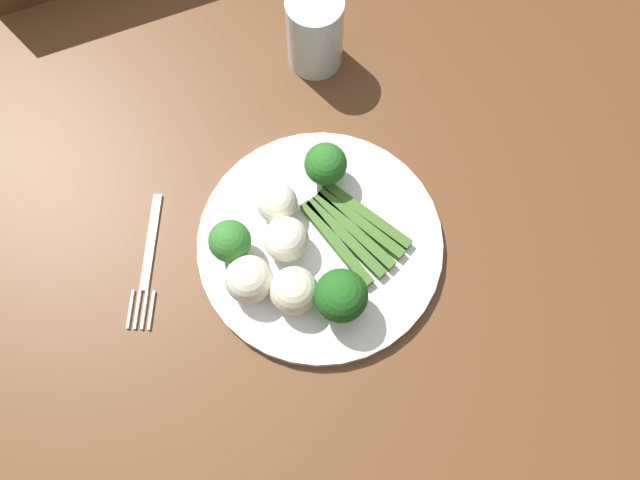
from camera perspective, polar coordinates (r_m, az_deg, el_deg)
name	(u,v)px	position (r m, az deg, el deg)	size (l,w,h in m)	color
ground_plane	(292,376)	(1.49, -2.42, -11.63)	(6.00, 6.00, 0.02)	tan
dining_table	(273,305)	(0.87, -4.10, -5.61)	(1.30, 0.89, 0.73)	brown
chair	(150,20)	(1.27, -14.47, 17.90)	(0.48, 0.48, 0.87)	brown
plate	(320,244)	(0.77, 0.00, -0.31)	(0.29, 0.29, 0.01)	white
asparagus_bundle	(352,230)	(0.76, 2.82, 0.84)	(0.12, 0.14, 0.01)	#3D6626
broccoli_back_right	(341,296)	(0.70, 1.83, -4.86)	(0.06, 0.06, 0.07)	#4C7F2B
broccoli_right	(326,164)	(0.76, 0.49, 6.55)	(0.05, 0.05, 0.06)	#568E33
broccoli_outer_edge	(230,241)	(0.73, -7.78, -0.12)	(0.05, 0.05, 0.06)	#609E3D
cauliflower_mid	(294,291)	(0.72, -2.26, -4.40)	(0.05, 0.05, 0.05)	beige
cauliflower_front_left	(277,203)	(0.76, -3.73, 3.19)	(0.05, 0.05, 0.05)	silver
cauliflower_left	(286,239)	(0.74, -2.95, 0.07)	(0.05, 0.05, 0.05)	white
cauliflower_front	(249,279)	(0.72, -6.14, -3.41)	(0.05, 0.05, 0.05)	silver
fork	(148,262)	(0.79, -14.62, -1.87)	(0.05, 0.17, 0.00)	silver
water_glass	(315,32)	(0.85, -0.44, 17.53)	(0.07, 0.07, 0.11)	silver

